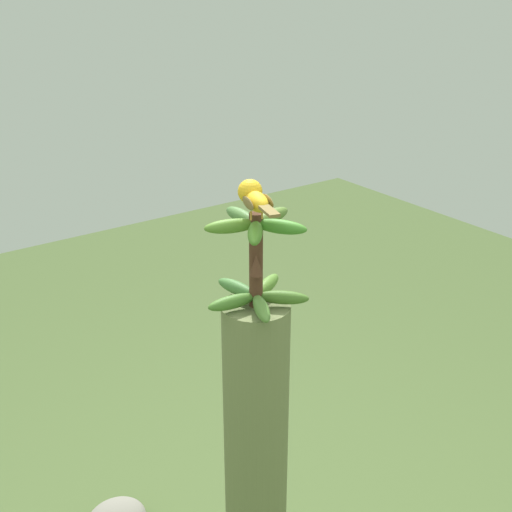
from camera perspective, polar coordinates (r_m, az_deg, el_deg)
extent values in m
cylinder|color=olive|center=(2.22, 0.00, -19.35)|extent=(0.20, 0.20, 1.30)
cylinder|color=#4C2D1E|center=(1.78, 0.00, -0.40)|extent=(0.04, 0.04, 0.27)
ellipsoid|color=#517D2B|center=(1.88, 0.95, -2.56)|extent=(0.11, 0.15, 0.04)
ellipsoid|color=#407235|center=(1.87, -1.68, -2.79)|extent=(0.15, 0.07, 0.04)
ellipsoid|color=#417027|center=(1.79, -2.09, -4.03)|extent=(0.05, 0.15, 0.04)
ellipsoid|color=#49742F|center=(1.76, 0.48, -4.58)|extent=(0.15, 0.09, 0.04)
ellipsoid|color=#416B24|center=(1.82, 2.35, -3.62)|extent=(0.13, 0.13, 0.04)
ellipsoid|color=#3E7F27|center=(1.72, 2.14, 2.57)|extent=(0.14, 0.11, 0.04)
ellipsoid|color=#50702B|center=(1.79, 1.34, 3.45)|extent=(0.08, 0.15, 0.04)
ellipsoid|color=#477137|center=(1.79, -1.22, 3.48)|extent=(0.15, 0.04, 0.04)
ellipsoid|color=#507F28|center=(1.72, -2.18, 2.62)|extent=(0.08, 0.15, 0.04)
ellipsoid|color=#437824|center=(1.67, -0.08, 2.02)|extent=(0.14, 0.12, 0.04)
cone|color=#4C2D1E|center=(1.74, 0.02, -0.75)|extent=(0.04, 0.04, 0.06)
cylinder|color=#C68933|center=(1.68, 0.54, 3.65)|extent=(0.01, 0.01, 0.02)
cylinder|color=#C68933|center=(1.67, -0.44, 3.53)|extent=(0.01, 0.01, 0.02)
ellipsoid|color=gold|center=(1.67, 0.05, 4.77)|extent=(0.11, 0.08, 0.05)
ellipsoid|color=brown|center=(1.67, 0.93, 4.82)|extent=(0.08, 0.03, 0.03)
ellipsoid|color=brown|center=(1.65, -0.71, 4.61)|extent=(0.08, 0.03, 0.03)
cube|color=brown|center=(1.59, 1.16, 3.92)|extent=(0.08, 0.05, 0.01)
sphere|color=gold|center=(1.70, -0.52, 5.63)|extent=(0.06, 0.06, 0.06)
sphere|color=black|center=(1.70, -1.39, 5.77)|extent=(0.01, 0.01, 0.01)
cone|color=orange|center=(1.74, -0.98, 6.01)|extent=(0.04, 0.03, 0.02)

